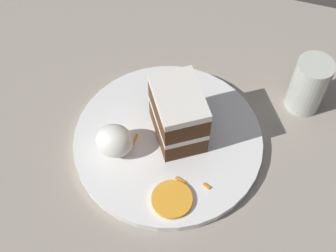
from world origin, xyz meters
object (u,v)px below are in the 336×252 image
at_px(plate, 168,140).
at_px(cake_slice, 178,114).
at_px(orange_garnish, 172,199).
at_px(drinking_glass, 308,88).
at_px(cream_dollop, 114,141).

distance_m(plate, cake_slice, 0.06).
xyz_separation_m(plate, orange_garnish, (-0.04, 0.10, 0.01)).
xyz_separation_m(cake_slice, drinking_glass, (-0.19, -0.13, -0.02)).
relative_size(cake_slice, orange_garnish, 1.96).
relative_size(plate, cream_dollop, 5.20).
height_order(cake_slice, cream_dollop, cake_slice).
xyz_separation_m(cake_slice, cream_dollop, (0.09, 0.06, -0.02)).
xyz_separation_m(orange_garnish, drinking_glass, (-0.16, -0.25, 0.03)).
xyz_separation_m(plate, cake_slice, (-0.01, -0.02, 0.06)).
distance_m(plate, orange_garnish, 0.11).
bearing_deg(cake_slice, plate, 20.30).
relative_size(orange_garnish, drinking_glass, 0.60).
relative_size(cake_slice, drinking_glass, 1.18).
distance_m(plate, drinking_glass, 0.25).
bearing_deg(plate, drinking_glass, -143.93).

